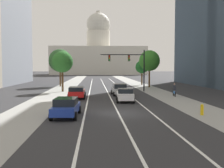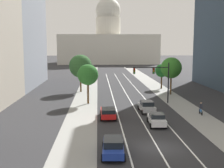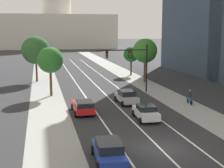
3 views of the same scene
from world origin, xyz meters
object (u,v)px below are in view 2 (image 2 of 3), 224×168
at_px(capitol_building, 108,44).
at_px(cyclist, 201,108).
at_px(street_tree_mid_left, 88,75).
at_px(street_tree_near_right, 162,71).
at_px(street_tree_far_right, 171,68).
at_px(car_red, 108,112).
at_px(street_tree_near_left, 81,66).
at_px(car_blue, 113,146).
at_px(car_white, 157,119).
at_px(car_silver, 147,106).
at_px(traffic_signal_mast, 155,75).

height_order(capitol_building, cyclist, capitol_building).
relative_size(capitol_building, street_tree_mid_left, 7.78).
bearing_deg(street_tree_near_right, capitol_building, 95.23).
bearing_deg(street_tree_far_right, car_red, -125.18).
height_order(car_red, street_tree_near_left, street_tree_near_left).
xyz_separation_m(cyclist, street_tree_mid_left, (-15.54, 8.39, 3.81)).
height_order(cyclist, street_tree_near_left, street_tree_near_left).
bearing_deg(car_blue, street_tree_near_left, 10.58).
bearing_deg(street_tree_near_left, car_red, -77.83).
height_order(car_white, street_tree_near_right, street_tree_near_right).
height_order(car_white, car_silver, car_silver).
distance_m(car_blue, street_tree_near_left, 35.36).
relative_size(car_red, street_tree_near_right, 0.88).
xyz_separation_m(car_silver, street_tree_far_right, (7.02, 14.48, 4.27)).
height_order(capitol_building, street_tree_near_right, capitol_building).
bearing_deg(car_silver, street_tree_near_right, -19.56).
bearing_deg(street_tree_far_right, car_white, -108.03).
height_order(car_silver, street_tree_near_left, street_tree_near_left).
bearing_deg(cyclist, street_tree_near_right, 5.26).
distance_m(cyclist, street_tree_near_left, 27.31).
bearing_deg(street_tree_near_right, street_tree_near_left, -168.02).
height_order(car_silver, car_red, car_silver).
xyz_separation_m(traffic_signal_mast, street_tree_near_right, (4.61, 16.17, -0.67)).
relative_size(street_tree_far_right, street_tree_near_right, 1.33).
bearing_deg(street_tree_near_right, cyclist, -89.60).
bearing_deg(traffic_signal_mast, car_white, -99.95).
relative_size(car_white, car_red, 0.89).
distance_m(car_red, traffic_signal_mast, 12.91).
relative_size(car_white, street_tree_near_right, 0.78).
height_order(capitol_building, street_tree_far_right, capitol_building).
bearing_deg(cyclist, car_silver, 79.16).
bearing_deg(car_red, street_tree_far_right, -35.42).
bearing_deg(street_tree_far_right, street_tree_near_right, 90.77).
bearing_deg(capitol_building, car_red, -92.06).
bearing_deg(street_tree_far_right, cyclist, -89.78).
bearing_deg(car_silver, traffic_signal_mast, -23.08).
bearing_deg(street_tree_near_right, car_white, -103.26).
height_order(car_red, cyclist, cyclist).
height_order(traffic_signal_mast, street_tree_mid_left, traffic_signal_mast).
height_order(capitol_building, car_red, capitol_building).
xyz_separation_m(car_silver, cyclist, (7.08, -1.99, 0.04)).
height_order(capitol_building, car_blue, capitol_building).
xyz_separation_m(traffic_signal_mast, street_tree_far_right, (4.71, 8.40, 0.52)).
xyz_separation_m(car_white, street_tree_far_right, (7.02, 21.58, 4.32)).
bearing_deg(capitol_building, car_blue, -91.86).
bearing_deg(car_red, car_blue, 179.75).
height_order(car_red, traffic_signal_mast, traffic_signal_mast).
bearing_deg(capitol_building, street_tree_mid_left, -93.79).
bearing_deg(street_tree_near_right, car_silver, -107.26).
xyz_separation_m(car_white, traffic_signal_mast, (2.31, 13.18, 3.79)).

